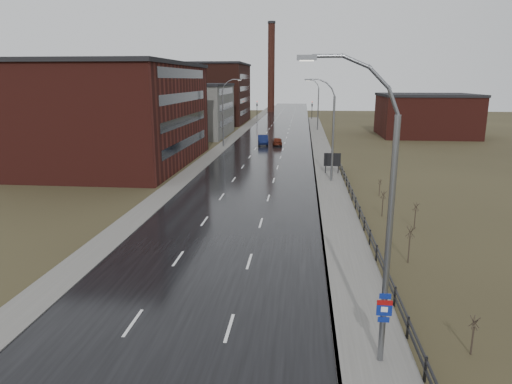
% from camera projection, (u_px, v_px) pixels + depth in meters
% --- Properties ---
extents(ground, '(320.00, 320.00, 0.00)m').
position_uv_depth(ground, '(153.00, 381.00, 17.44)').
color(ground, '#2D2819').
rests_on(ground, ground).
extents(road, '(14.00, 300.00, 0.06)m').
position_uv_depth(road, '(269.00, 149.00, 75.39)').
color(road, black).
rests_on(road, ground).
extents(sidewalk_right, '(3.20, 180.00, 0.18)m').
position_uv_depth(sidewalk_right, '(330.00, 183.00, 50.38)').
color(sidewalk_right, '#595651').
rests_on(sidewalk_right, ground).
extents(curb_right, '(0.16, 180.00, 0.18)m').
position_uv_depth(curb_right, '(316.00, 183.00, 50.53)').
color(curb_right, slate).
rests_on(curb_right, ground).
extents(sidewalk_left, '(2.40, 260.00, 0.12)m').
position_uv_depth(sidewalk_left, '(220.00, 148.00, 76.19)').
color(sidewalk_left, '#595651').
rests_on(sidewalk_left, ground).
extents(warehouse_near, '(22.44, 28.56, 13.50)m').
position_uv_depth(warehouse_near, '(106.00, 114.00, 61.36)').
color(warehouse_near, '#471914').
rests_on(warehouse_near, ground).
extents(warehouse_mid, '(16.32, 20.40, 10.50)m').
position_uv_depth(warehouse_mid, '(188.00, 110.00, 93.30)').
color(warehouse_mid, slate).
rests_on(warehouse_mid, ground).
extents(warehouse_far, '(26.52, 24.48, 15.50)m').
position_uv_depth(warehouse_far, '(197.00, 93.00, 122.17)').
color(warehouse_far, '#331611').
rests_on(warehouse_far, ground).
extents(building_right, '(18.36, 16.32, 8.50)m').
position_uv_depth(building_right, '(426.00, 115.00, 92.64)').
color(building_right, '#471914').
rests_on(building_right, ground).
extents(smokestack, '(2.70, 2.70, 30.70)m').
position_uv_depth(smokestack, '(271.00, 67.00, 159.21)').
color(smokestack, '#331611').
rests_on(smokestack, ground).
extents(streetlight_main, '(3.91, 0.29, 12.11)m').
position_uv_depth(streetlight_main, '(381.00, 221.00, 17.08)').
color(streetlight_main, slate).
rests_on(streetlight_main, ground).
extents(streetlight_right_mid, '(3.36, 0.28, 11.35)m').
position_uv_depth(streetlight_right_mid, '(330.00, 130.00, 49.98)').
color(streetlight_right_mid, slate).
rests_on(streetlight_right_mid, ground).
extents(streetlight_left, '(3.36, 0.28, 11.35)m').
position_uv_depth(streetlight_left, '(225.00, 113.00, 76.69)').
color(streetlight_left, slate).
rests_on(streetlight_left, ground).
extents(streetlight_right_far, '(3.36, 0.28, 11.35)m').
position_uv_depth(streetlight_right_far, '(317.00, 104.00, 102.14)').
color(streetlight_right_far, slate).
rests_on(streetlight_right_far, ground).
extents(guardrail, '(0.10, 53.05, 1.10)m').
position_uv_depth(guardrail, '(366.00, 225.00, 33.94)').
color(guardrail, black).
rests_on(guardrail, ground).
extents(shrub_b, '(0.42, 0.44, 1.74)m').
position_uv_depth(shrub_b, '(473.00, 335.00, 18.91)').
color(shrub_b, '#382D23').
rests_on(shrub_b, ground).
extents(shrub_c, '(0.57, 0.60, 2.39)m').
position_uv_depth(shrub_c, '(409.00, 244.00, 28.41)').
color(shrub_c, '#382D23').
rests_on(shrub_c, ground).
extents(shrub_d, '(0.50, 0.52, 2.09)m').
position_uv_depth(shrub_d, '(415.00, 215.00, 34.95)').
color(shrub_d, '#382D23').
rests_on(shrub_d, ground).
extents(shrub_e, '(0.52, 0.55, 2.19)m').
position_uv_depth(shrub_e, '(383.00, 203.00, 38.22)').
color(shrub_e, '#382D23').
rests_on(shrub_e, ground).
extents(shrub_f, '(0.41, 0.43, 1.69)m').
position_uv_depth(shrub_f, '(380.00, 187.00, 45.01)').
color(shrub_f, '#382D23').
rests_on(shrub_f, ground).
extents(billboard, '(2.01, 0.17, 2.65)m').
position_uv_depth(billboard, '(332.00, 160.00, 54.99)').
color(billboard, black).
rests_on(billboard, ground).
extents(traffic_light_left, '(0.58, 2.73, 5.30)m').
position_uv_depth(traffic_light_left, '(257.00, 103.00, 133.04)').
color(traffic_light_left, black).
rests_on(traffic_light_left, ground).
extents(traffic_light_right, '(0.58, 2.73, 5.30)m').
position_uv_depth(traffic_light_right, '(312.00, 103.00, 131.46)').
color(traffic_light_right, black).
rests_on(traffic_light_right, ground).
extents(car_near, '(2.32, 5.15, 1.64)m').
position_uv_depth(car_near, '(263.00, 140.00, 80.88)').
color(car_near, '#0B1339').
rests_on(car_near, ground).
extents(car_far, '(1.99, 4.24, 1.40)m').
position_uv_depth(car_far, '(277.00, 141.00, 79.91)').
color(car_far, '#531A0D').
rests_on(car_far, ground).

